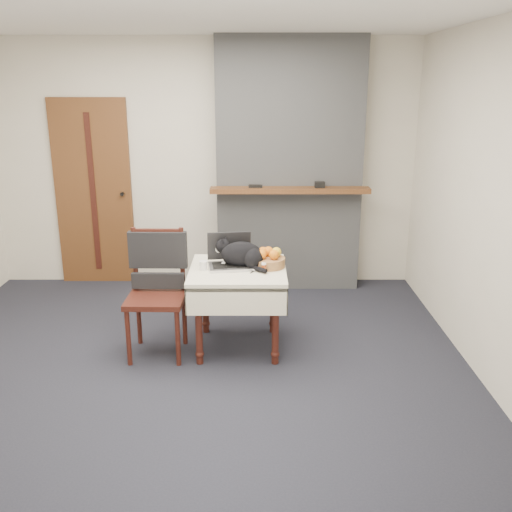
{
  "coord_description": "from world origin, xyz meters",
  "views": [
    {
      "loc": [
        0.56,
        -4.1,
        2.16
      ],
      "look_at": [
        0.56,
        0.25,
        0.82
      ],
      "focal_mm": 40.0,
      "sensor_mm": 36.0,
      "label": 1
    }
  ],
  "objects": [
    {
      "name": "chair",
      "position": [
        -0.25,
        0.27,
        0.65
      ],
      "size": [
        0.48,
        0.46,
        1.03
      ],
      "rotation": [
        0.0,
        0.0,
        -0.02
      ],
      "color": "#3D1910",
      "rests_on": "ground"
    },
    {
      "name": "cat",
      "position": [
        0.44,
        0.34,
        0.8
      ],
      "size": [
        0.44,
        0.36,
        0.24
      ],
      "rotation": [
        0.0,
        0.0,
        -0.39
      ],
      "color": "black",
      "rests_on": "side_table"
    },
    {
      "name": "cream_jar",
      "position": [
        0.13,
        0.26,
        0.74
      ],
      "size": [
        0.07,
        0.07,
        0.07
      ],
      "primitive_type": "cylinder",
      "color": "silver",
      "rests_on": "side_table"
    },
    {
      "name": "room_shell",
      "position": [
        0.0,
        0.46,
        1.76
      ],
      "size": [
        4.52,
        4.01,
        2.61
      ],
      "color": "beige",
      "rests_on": "ground"
    },
    {
      "name": "ground",
      "position": [
        0.0,
        0.0,
        0.0
      ],
      "size": [
        4.5,
        4.5,
        0.0
      ],
      "primitive_type": "plane",
      "color": "black",
      "rests_on": "ground"
    },
    {
      "name": "side_table",
      "position": [
        0.41,
        0.3,
        0.59
      ],
      "size": [
        0.78,
        0.78,
        0.7
      ],
      "color": "#3D1910",
      "rests_on": "ground"
    },
    {
      "name": "chimney",
      "position": [
        0.9,
        1.85,
        1.3
      ],
      "size": [
        1.62,
        0.48,
        2.6
      ],
      "color": "gray",
      "rests_on": "ground"
    },
    {
      "name": "laptop",
      "position": [
        0.34,
        0.37,
        0.77
      ],
      "size": [
        0.4,
        0.36,
        0.27
      ],
      "rotation": [
        0.0,
        0.0,
        0.14
      ],
      "color": "#B7B7BC",
      "rests_on": "side_table"
    },
    {
      "name": "pill_bottle",
      "position": [
        0.62,
        0.2,
        0.74
      ],
      "size": [
        0.04,
        0.04,
        0.08
      ],
      "color": "#B14115",
      "rests_on": "side_table"
    },
    {
      "name": "door",
      "position": [
        -1.2,
        1.97,
        1.0
      ],
      "size": [
        0.82,
        0.1,
        2.0
      ],
      "color": "brown",
      "rests_on": "ground"
    },
    {
      "name": "fruit_basket",
      "position": [
        0.66,
        0.34,
        0.76
      ],
      "size": [
        0.27,
        0.27,
        0.15
      ],
      "color": "#95663C",
      "rests_on": "side_table"
    },
    {
      "name": "desk_clutter",
      "position": [
        0.58,
        0.31,
        0.7
      ],
      "size": [
        0.1,
        0.1,
        0.01
      ],
      "primitive_type": "cube",
      "rotation": [
        0.0,
        0.0,
        0.8
      ],
      "color": "black",
      "rests_on": "side_table"
    }
  ]
}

